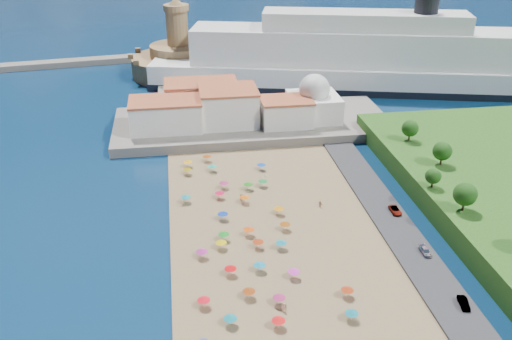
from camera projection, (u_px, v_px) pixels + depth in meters
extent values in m
plane|color=#071938|center=(255.00, 255.00, 122.81)|extent=(700.00, 700.00, 0.00)
cube|color=#59544C|center=(252.00, 124.00, 188.37)|extent=(90.00, 36.00, 3.00)
cube|color=#59544C|center=(182.00, 94.00, 216.69)|extent=(18.00, 70.00, 2.40)
cube|color=silver|center=(166.00, 115.00, 178.46)|extent=(22.00, 14.00, 9.00)
cube|color=silver|center=(229.00, 107.00, 182.46)|extent=(18.00, 16.00, 11.00)
cube|color=silver|center=(286.00, 113.00, 181.96)|extent=(16.00, 12.00, 8.00)
cube|color=silver|center=(201.00, 98.00, 192.28)|extent=(24.00, 14.00, 10.00)
cube|color=silver|center=(314.00, 107.00, 186.85)|extent=(16.00, 16.00, 8.00)
sphere|color=silver|center=(314.00, 89.00, 184.22)|extent=(10.00, 10.00, 10.00)
cylinder|color=silver|center=(315.00, 78.00, 182.55)|extent=(1.20, 1.20, 1.60)
cylinder|color=#A48152|center=(179.00, 66.00, 242.12)|extent=(40.00, 40.00, 8.00)
cylinder|color=#A48152|center=(179.00, 51.00, 239.27)|extent=(24.00, 24.00, 5.00)
cylinder|color=#A48152|center=(177.00, 28.00, 235.11)|extent=(9.00, 9.00, 14.00)
cylinder|color=#A48152|center=(176.00, 8.00, 231.51)|extent=(10.40, 10.40, 2.40)
cone|color=#A48152|center=(176.00, 1.00, 230.33)|extent=(6.00, 6.00, 3.00)
cube|color=black|center=(360.00, 85.00, 226.97)|extent=(167.91, 64.33, 2.69)
cube|color=silver|center=(361.00, 76.00, 225.38)|extent=(166.84, 63.70, 9.95)
cube|color=silver|center=(363.00, 47.00, 220.29)|extent=(133.58, 51.39, 13.27)
cube|color=silver|center=(365.00, 21.00, 215.92)|extent=(78.86, 33.73, 6.64)
cylinder|color=black|center=(427.00, 4.00, 211.12)|extent=(8.85, 8.85, 6.64)
cylinder|color=gray|center=(204.00, 303.00, 106.53)|extent=(0.07, 0.07, 2.00)
cone|color=red|center=(204.00, 299.00, 106.13)|extent=(2.50, 2.50, 0.60)
cylinder|color=gray|center=(249.00, 232.00, 128.73)|extent=(0.07, 0.07, 2.00)
cone|color=#D74709|center=(249.00, 229.00, 128.34)|extent=(2.50, 2.50, 0.60)
cylinder|color=gray|center=(202.00, 254.00, 120.88)|extent=(0.07, 0.07, 2.00)
cone|color=#9B217A|center=(202.00, 250.00, 120.49)|extent=(2.50, 2.50, 0.60)
cylinder|color=gray|center=(224.00, 185.00, 149.34)|extent=(0.07, 0.07, 2.00)
cone|color=#9A215A|center=(224.00, 182.00, 148.94)|extent=(2.50, 2.50, 0.60)
cylinder|color=gray|center=(258.00, 244.00, 124.23)|extent=(0.07, 0.07, 2.00)
cone|color=#972D0D|center=(258.00, 241.00, 123.84)|extent=(2.50, 2.50, 0.60)
cylinder|color=gray|center=(223.00, 216.00, 134.98)|extent=(0.07, 0.07, 2.00)
cone|color=#0C32A5|center=(223.00, 213.00, 134.58)|extent=(2.50, 2.50, 0.60)
cylinder|color=gray|center=(224.00, 236.00, 127.03)|extent=(0.07, 0.07, 2.00)
cone|color=#167F1D|center=(224.00, 233.00, 126.64)|extent=(2.50, 2.50, 0.60)
cylinder|color=gray|center=(186.00, 199.00, 142.57)|extent=(0.07, 0.07, 2.00)
cone|color=#0E8088|center=(186.00, 196.00, 142.17)|extent=(2.50, 2.50, 0.60)
cylinder|color=gray|center=(279.00, 300.00, 107.19)|extent=(0.07, 0.07, 2.00)
cone|color=#9E215A|center=(279.00, 296.00, 106.79)|extent=(2.50, 2.50, 0.60)
cylinder|color=gray|center=(248.00, 186.00, 148.68)|extent=(0.07, 0.07, 2.00)
cone|color=#1B7B15|center=(248.00, 183.00, 148.29)|extent=(2.50, 2.50, 0.60)
cylinder|color=gray|center=(263.00, 183.00, 150.30)|extent=(0.07, 0.07, 2.00)
cone|color=#147537|center=(263.00, 180.00, 149.91)|extent=(2.50, 2.50, 0.60)
cylinder|color=gray|center=(207.00, 158.00, 164.32)|extent=(0.07, 0.07, 2.00)
cone|color=#923D0D|center=(207.00, 156.00, 163.93)|extent=(2.50, 2.50, 0.60)
cylinder|color=gray|center=(279.00, 211.00, 137.27)|extent=(0.07, 0.07, 2.00)
cone|color=orange|center=(279.00, 208.00, 136.88)|extent=(2.50, 2.50, 0.60)
cylinder|color=gray|center=(188.00, 164.00, 161.02)|extent=(0.07, 0.07, 2.00)
cone|color=#F49E0A|center=(188.00, 161.00, 160.63)|extent=(2.50, 2.50, 0.60)
cylinder|color=gray|center=(260.00, 267.00, 116.55)|extent=(0.07, 0.07, 2.00)
cone|color=#11799E|center=(260.00, 264.00, 116.15)|extent=(2.50, 2.50, 0.60)
cylinder|color=gray|center=(347.00, 293.00, 109.22)|extent=(0.07, 0.07, 2.00)
cone|color=#A02E0E|center=(347.00, 289.00, 108.82)|extent=(2.50, 2.50, 0.60)
cylinder|color=gray|center=(221.00, 245.00, 123.97)|extent=(0.07, 0.07, 2.00)
cone|color=gold|center=(221.00, 241.00, 123.58)|extent=(2.50, 2.50, 0.60)
cylinder|color=gray|center=(187.00, 171.00, 156.67)|extent=(0.07, 0.07, 2.00)
cone|color=#85700C|center=(187.00, 168.00, 156.28)|extent=(2.50, 2.50, 0.60)
cylinder|color=gray|center=(220.00, 195.00, 144.41)|extent=(0.07, 0.07, 2.00)
cone|color=#C30F3B|center=(220.00, 192.00, 144.01)|extent=(2.50, 2.50, 0.60)
cylinder|color=gray|center=(212.00, 168.00, 158.36)|extent=(0.07, 0.07, 2.00)
cone|color=#109477|center=(212.00, 165.00, 157.97)|extent=(2.50, 2.50, 0.60)
cylinder|color=gray|center=(249.00, 294.00, 108.89)|extent=(0.07, 0.07, 2.00)
cone|color=#89350C|center=(249.00, 290.00, 108.49)|extent=(2.50, 2.50, 0.60)
cylinder|color=gray|center=(245.00, 199.00, 142.38)|extent=(0.07, 0.07, 2.00)
cone|color=#D55C0B|center=(245.00, 196.00, 141.99)|extent=(2.50, 2.50, 0.60)
cylinder|color=gray|center=(281.00, 245.00, 123.85)|extent=(0.07, 0.07, 2.00)
cone|color=#0F7E8E|center=(281.00, 242.00, 123.46)|extent=(2.50, 2.50, 0.60)
cylinder|color=gray|center=(294.00, 274.00, 114.48)|extent=(0.07, 0.07, 2.00)
cone|color=#CA2BAF|center=(294.00, 270.00, 114.09)|extent=(2.50, 2.50, 0.60)
cylinder|color=gray|center=(231.00, 271.00, 115.42)|extent=(0.07, 0.07, 2.00)
cone|color=red|center=(230.00, 267.00, 115.03)|extent=(2.50, 2.50, 0.60)
cylinder|color=gray|center=(261.00, 167.00, 159.29)|extent=(0.07, 0.07, 2.00)
cone|color=#0D44B2|center=(261.00, 164.00, 158.89)|extent=(2.50, 2.50, 0.60)
cylinder|color=gray|center=(351.00, 316.00, 103.24)|extent=(0.07, 0.07, 2.00)
cone|color=#0D6E7D|center=(352.00, 312.00, 102.84)|extent=(2.50, 2.50, 0.60)
cylinder|color=gray|center=(230.00, 321.00, 101.96)|extent=(0.07, 0.07, 2.00)
cone|color=#0D6E7A|center=(230.00, 317.00, 101.57)|extent=(2.50, 2.50, 0.60)
cylinder|color=gray|center=(285.00, 227.00, 130.82)|extent=(0.07, 0.07, 2.00)
cone|color=#8D440C|center=(285.00, 223.00, 130.43)|extent=(2.50, 2.50, 0.60)
cylinder|color=gray|center=(278.00, 323.00, 101.46)|extent=(0.07, 0.07, 2.00)
cone|color=red|center=(278.00, 319.00, 101.06)|extent=(2.50, 2.50, 0.60)
imported|color=tan|center=(182.00, 203.00, 141.31)|extent=(1.19, 0.89, 1.64)
imported|color=tan|center=(320.00, 204.00, 140.61)|extent=(1.40, 1.52, 1.70)
imported|color=tan|center=(266.00, 178.00, 153.61)|extent=(0.97, 1.26, 1.71)
imported|color=tan|center=(241.00, 197.00, 143.90)|extent=(0.87, 0.99, 1.72)
imported|color=tan|center=(284.00, 308.00, 105.40)|extent=(1.02, 1.06, 1.83)
imported|color=gray|center=(464.00, 303.00, 106.27)|extent=(2.10, 4.30, 1.36)
imported|color=gray|center=(425.00, 251.00, 121.76)|extent=(1.74, 4.20, 1.21)
imported|color=gray|center=(395.00, 210.00, 137.40)|extent=(2.23, 4.70, 1.30)
cylinder|color=#382314|center=(463.00, 205.00, 127.38)|extent=(0.50, 0.50, 2.96)
sphere|color=#14380F|center=(465.00, 194.00, 126.21)|extent=(5.33, 5.33, 5.33)
cylinder|color=#382314|center=(432.00, 183.00, 137.63)|extent=(0.50, 0.50, 2.16)
sphere|color=#14380F|center=(433.00, 176.00, 136.78)|extent=(3.88, 3.88, 3.88)
cylinder|color=#382314|center=(441.00, 160.00, 148.97)|extent=(0.50, 0.50, 2.78)
sphere|color=#14380F|center=(442.00, 151.00, 147.88)|extent=(5.01, 5.01, 5.01)
cylinder|color=#382314|center=(409.00, 136.00, 163.58)|extent=(0.50, 0.50, 2.69)
sphere|color=#14380F|center=(410.00, 128.00, 162.52)|extent=(4.84, 4.84, 4.84)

